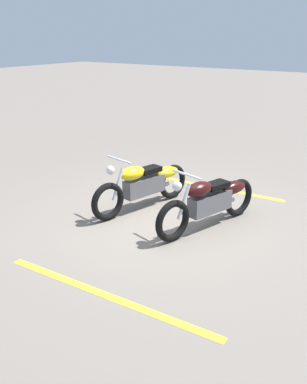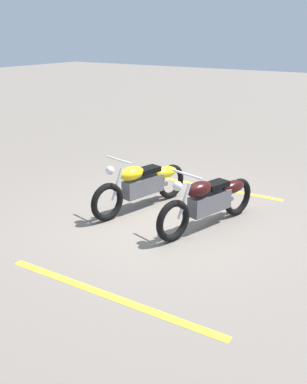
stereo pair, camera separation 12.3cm
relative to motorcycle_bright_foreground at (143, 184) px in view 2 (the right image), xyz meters
The scene contains 5 objects.
ground_plane 0.87m from the motorcycle_bright_foreground, 66.49° to the left, with size 60.00×60.00×0.00m, color slate.
motorcycle_bright_foreground is the anchor object (origin of this frame).
motorcycle_dark_foreground 1.38m from the motorcycle_bright_foreground, 87.11° to the left, with size 2.18×0.79×1.04m.
parking_stripe_near 1.82m from the motorcycle_bright_foreground, 165.37° to the left, with size 3.20×0.12×0.01m, color yellow.
parking_stripe_mid 2.96m from the motorcycle_bright_foreground, 26.18° to the left, with size 3.20×0.12×0.01m, color yellow.
Camera 2 is at (5.92, 3.64, 3.07)m, focal length 41.35 mm.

